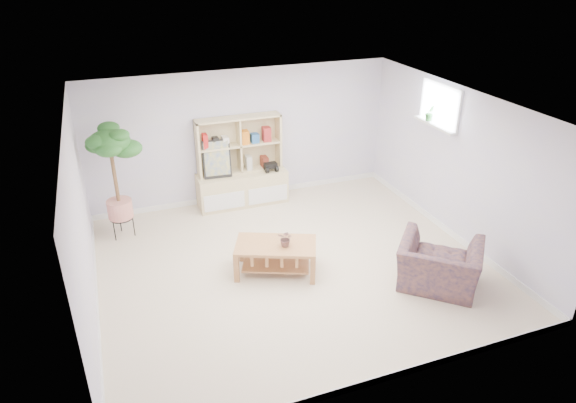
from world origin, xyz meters
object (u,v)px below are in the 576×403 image
object	(u,v)px
storage_unit	(241,162)
floor_tree	(116,183)
armchair	(439,262)
coffee_table	(276,258)

from	to	relation	value
storage_unit	floor_tree	bearing A→B (deg)	-167.60
storage_unit	floor_tree	xyz separation A→B (m)	(-2.15, -0.47, 0.13)
floor_tree	armchair	xyz separation A→B (m)	(3.95, -2.97, -0.54)
coffee_table	storage_unit	bearing A→B (deg)	109.18
storage_unit	floor_tree	size ratio (longest dim) A/B	0.86
floor_tree	armchair	world-z (taller)	floor_tree
coffee_table	armchair	bearing A→B (deg)	-6.34
storage_unit	coffee_table	xyz separation A→B (m)	(-0.17, -2.33, -0.57)
storage_unit	coffee_table	size ratio (longest dim) A/B	1.42
armchair	storage_unit	bearing A→B (deg)	-20.57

